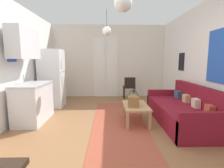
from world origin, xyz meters
TOP-DOWN VIEW (x-y plane):
  - ground_plane at (0.00, 0.00)m, footprint 4.83×7.42m
  - wall_back at (-0.00, 3.46)m, footprint 4.43×0.13m
  - area_rug at (0.20, 0.53)m, footprint 1.14×3.55m
  - couch at (1.65, 0.54)m, footprint 0.94×2.16m
  - coffee_table at (0.59, 0.58)m, footprint 0.53×0.92m
  - bamboo_vase at (0.59, 0.74)m, footprint 0.08×0.08m
  - handbag at (0.51, 0.46)m, footprint 0.25×0.33m
  - refrigerator at (-1.71, 1.97)m, footprint 0.68×0.63m
  - kitchen_counter at (-1.79, 0.73)m, footprint 0.59×1.09m
  - accent_chair at (0.72, 2.83)m, footprint 0.43×0.41m
  - pendant_lamp_near at (0.17, -0.73)m, footprint 0.24×0.24m
  - pendant_lamp_far at (-0.06, 1.48)m, footprint 0.24×0.24m

SIDE VIEW (x-z plane):
  - ground_plane at x=0.00m, z-range -0.10..0.00m
  - area_rug at x=0.20m, z-range 0.00..0.01m
  - couch at x=1.65m, z-range -0.16..0.69m
  - coffee_table at x=0.59m, z-range 0.15..0.57m
  - accent_chair at x=0.72m, z-range 0.07..0.88m
  - bamboo_vase at x=0.59m, z-range 0.31..0.76m
  - handbag at x=0.51m, z-range 0.36..0.71m
  - kitchen_counter at x=-1.79m, z-range -0.24..1.87m
  - refrigerator at x=-1.71m, z-range 0.00..1.72m
  - wall_back at x=0.00m, z-range -0.01..2.70m
  - pendant_lamp_near at x=0.17m, z-range 1.83..2.50m
  - pendant_lamp_far at x=-0.06m, z-range 1.83..2.50m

